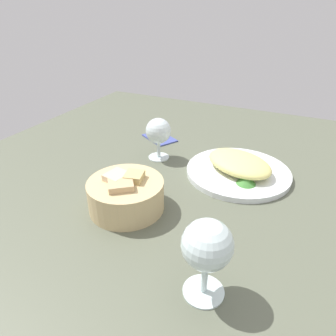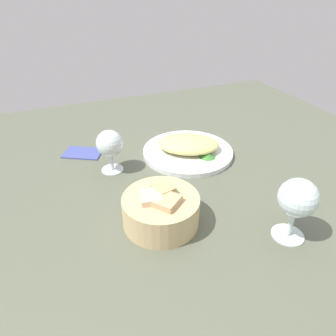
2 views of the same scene
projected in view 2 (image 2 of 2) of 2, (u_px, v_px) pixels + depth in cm
name	position (u px, v px, depth cm)	size (l,w,h in cm)	color
ground_plane	(195.00, 186.00, 79.04)	(140.00, 140.00, 2.00)	#565B49
plate	(188.00, 152.00, 91.04)	(26.60, 26.60, 1.40)	white
omelette	(188.00, 144.00, 89.62)	(17.93, 12.25, 3.94)	#E0D579
lettuce_garnish	(208.00, 154.00, 86.64)	(4.72, 4.72, 1.70)	#3E8034
bread_basket	(161.00, 209.00, 64.12)	(16.22, 16.22, 8.19)	tan
wine_glass_near	(110.00, 145.00, 79.66)	(7.09, 7.09, 11.82)	silver
wine_glass_far	(297.00, 200.00, 57.82)	(7.61, 7.61, 13.61)	silver
folded_napkin	(83.00, 152.00, 91.33)	(11.00, 7.00, 0.80)	#424D98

